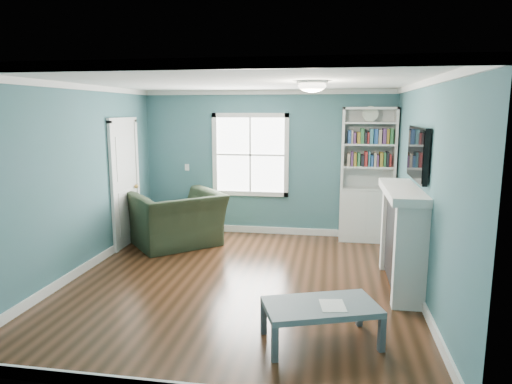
# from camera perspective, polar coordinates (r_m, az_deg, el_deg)

# --- Properties ---
(floor) EXTENTS (5.00, 5.00, 0.00)m
(floor) POSITION_cam_1_polar(r_m,az_deg,el_deg) (6.17, -2.08, -11.18)
(floor) COLOR black
(floor) RESTS_ON ground
(room_walls) EXTENTS (5.00, 5.00, 5.00)m
(room_walls) POSITION_cam_1_polar(r_m,az_deg,el_deg) (5.78, -2.18, 3.57)
(room_walls) COLOR #366869
(room_walls) RESTS_ON ground
(trim) EXTENTS (4.50, 5.00, 2.60)m
(trim) POSITION_cam_1_polar(r_m,az_deg,el_deg) (5.83, -2.16, 0.21)
(trim) COLOR white
(trim) RESTS_ON ground
(window) EXTENTS (1.40, 0.06, 1.50)m
(window) POSITION_cam_1_polar(r_m,az_deg,el_deg) (8.28, -0.72, 4.66)
(window) COLOR white
(window) RESTS_ON room_walls
(bookshelf) EXTENTS (0.90, 0.35, 2.31)m
(bookshelf) POSITION_cam_1_polar(r_m,az_deg,el_deg) (8.06, 13.69, 0.44)
(bookshelf) COLOR silver
(bookshelf) RESTS_ON ground
(fireplace) EXTENTS (0.44, 1.58, 1.30)m
(fireplace) POSITION_cam_1_polar(r_m,az_deg,el_deg) (6.11, 17.84, -5.60)
(fireplace) COLOR black
(fireplace) RESTS_ON ground
(tv) EXTENTS (0.06, 1.10, 0.65)m
(tv) POSITION_cam_1_polar(r_m,az_deg,el_deg) (5.94, 19.57, 4.56)
(tv) COLOR black
(tv) RESTS_ON fireplace
(door) EXTENTS (0.12, 0.98, 2.17)m
(door) POSITION_cam_1_polar(r_m,az_deg,el_deg) (7.89, -16.04, 1.23)
(door) COLOR silver
(door) RESTS_ON ground
(ceiling_fixture) EXTENTS (0.38, 0.38, 0.15)m
(ceiling_fixture) POSITION_cam_1_polar(r_m,az_deg,el_deg) (5.74, 7.03, 13.13)
(ceiling_fixture) COLOR white
(ceiling_fixture) RESTS_ON room_walls
(light_switch) EXTENTS (0.08, 0.01, 0.12)m
(light_switch) POSITION_cam_1_polar(r_m,az_deg,el_deg) (8.60, -8.62, 3.08)
(light_switch) COLOR white
(light_switch) RESTS_ON room_walls
(recliner) EXTENTS (1.63, 1.59, 1.21)m
(recliner) POSITION_cam_1_polar(r_m,az_deg,el_deg) (7.73, -9.85, -2.25)
(recliner) COLOR black
(recliner) RESTS_ON ground
(coffee_table) EXTENTS (1.22, 0.92, 0.40)m
(coffee_table) POSITION_cam_1_polar(r_m,az_deg,el_deg) (4.61, 8.12, -14.28)
(coffee_table) COLOR #444B52
(coffee_table) RESTS_ON ground
(paper_sheet) EXTENTS (0.28, 0.33, 0.00)m
(paper_sheet) POSITION_cam_1_polar(r_m,az_deg,el_deg) (4.57, 9.57, -13.81)
(paper_sheet) COLOR white
(paper_sheet) RESTS_ON coffee_table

